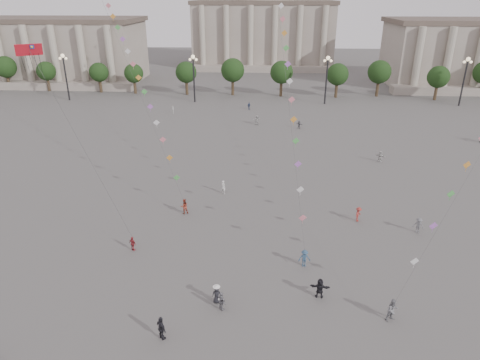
{
  "coord_description": "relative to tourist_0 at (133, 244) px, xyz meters",
  "views": [
    {
      "loc": [
        1.65,
        -27.85,
        23.1
      ],
      "look_at": [
        -0.83,
        12.0,
        5.7
      ],
      "focal_mm": 32.0,
      "sensor_mm": 36.0,
      "label": 1
    }
  ],
  "objects": [
    {
      "name": "tree_row",
      "position": [
        11.02,
        70.88,
        4.63
      ],
      "size": [
        137.12,
        5.12,
        8.0
      ],
      "color": "#3B2B1D",
      "rests_on": "ground"
    },
    {
      "name": "lamp_post_far_west",
      "position": [
        -33.98,
        62.88,
        6.59
      ],
      "size": [
        2.0,
        0.9,
        10.65
      ],
      "color": "#262628",
      "rests_on": "ground"
    },
    {
      "name": "kite_flyer_1",
      "position": [
        16.52,
        -1.62,
        0.09
      ],
      "size": [
        1.16,
        0.74,
        1.71
      ],
      "primitive_type": "imported",
      "rotation": [
        0.0,
        0.0,
        0.1
      ],
      "color": "#2E4A67",
      "rests_on": "ground"
    },
    {
      "name": "person_crowd_7",
      "position": [
        29.87,
        26.13,
        0.06
      ],
      "size": [
        1.53,
        1.26,
        1.64
      ],
      "primitive_type": "imported",
      "rotation": [
        0.0,
        0.0,
        2.54
      ],
      "color": "beige",
      "rests_on": "ground"
    },
    {
      "name": "person_crowd_13",
      "position": [
        7.55,
        13.63,
        0.11
      ],
      "size": [
        0.75,
        0.73,
        1.74
      ],
      "primitive_type": "imported",
      "rotation": [
        0.0,
        0.0,
        2.44
      ],
      "color": "silver",
      "rests_on": "ground"
    },
    {
      "name": "lamp_post_mid_east",
      "position": [
        26.02,
        62.88,
        6.59
      ],
      "size": [
        2.0,
        0.9,
        10.65
      ],
      "color": "#262628",
      "rests_on": "ground"
    },
    {
      "name": "tourist_0",
      "position": [
        0.0,
        0.0,
        0.0
      ],
      "size": [
        0.96,
        0.77,
        1.53
      ],
      "primitive_type": "imported",
      "rotation": [
        0.0,
        0.0,
        2.61
      ],
      "color": "maroon",
      "rests_on": "ground"
    },
    {
      "name": "hall_central",
      "position": [
        11.02,
        122.1,
        13.47
      ],
      "size": [
        48.3,
        34.3,
        35.5
      ],
      "color": "gray",
      "rests_on": "ground"
    },
    {
      "name": "tourist_3",
      "position": [
        9.53,
        -8.04,
        0.07
      ],
      "size": [
        0.97,
        0.98,
        1.67
      ],
      "primitive_type": "imported",
      "rotation": [
        0.0,
        0.0,
        2.34
      ],
      "color": "slate",
      "rests_on": "ground"
    },
    {
      "name": "lamp_post_mid_west",
      "position": [
        -3.98,
        62.88,
        6.59
      ],
      "size": [
        2.0,
        0.9,
        10.65
      ],
      "color": "#262628",
      "rests_on": "ground"
    },
    {
      "name": "person_crowd_10",
      "position": [
        -6.83,
        52.05,
        0.04
      ],
      "size": [
        0.45,
        0.62,
        1.6
      ],
      "primitive_type": "imported",
      "rotation": [
        0.0,
        0.0,
        1.69
      ],
      "color": "#B6B6B1",
      "rests_on": "ground"
    },
    {
      "name": "kite_flyer_2",
      "position": [
        22.72,
        -8.36,
        0.19
      ],
      "size": [
        1.13,
        1.02,
        1.9
      ],
      "primitive_type": "imported",
      "rotation": [
        0.0,
        0.0,
        0.41
      ],
      "color": "slate",
      "rests_on": "ground"
    },
    {
      "name": "ground",
      "position": [
        11.02,
        -7.12,
        -0.76
      ],
      "size": [
        360.0,
        360.0,
        0.0
      ],
      "primitive_type": "plane",
      "color": "#514F4D",
      "rests_on": "ground"
    },
    {
      "name": "person_crowd_0",
      "position": [
        8.94,
        56.59,
        0.0
      ],
      "size": [
        0.95,
        0.82,
        1.53
      ],
      "primitive_type": "imported",
      "rotation": [
        0.0,
        0.0,
        0.61
      ],
      "color": "navy",
      "rests_on": "ground"
    },
    {
      "name": "person_crowd_4",
      "position": [
        10.94,
        45.04,
        0.12
      ],
      "size": [
        1.69,
        1.24,
        1.77
      ],
      "primitive_type": "imported",
      "rotation": [
        0.0,
        0.0,
        3.64
      ],
      "color": "#B7B7B2",
      "rests_on": "ground"
    },
    {
      "name": "lamp_post_far_east",
      "position": [
        56.02,
        62.88,
        6.59
      ],
      "size": [
        2.0,
        0.9,
        10.65
      ],
      "color": "#262628",
      "rests_on": "ground"
    },
    {
      "name": "person_crowd_6",
      "position": [
        28.9,
        5.2,
        0.11
      ],
      "size": [
        1.29,
        1.03,
        1.75
      ],
      "primitive_type": "imported",
      "rotation": [
        0.0,
        0.0,
        5.89
      ],
      "color": "#5D5E62",
      "rests_on": "ground"
    },
    {
      "name": "dragon_kite",
      "position": [
        -7.93,
        2.31,
        17.05
      ],
      "size": [
        5.09,
        1.98,
        19.0
      ],
      "color": "red",
      "rests_on": "ground"
    },
    {
      "name": "kite_train_west",
      "position": [
        -9.73,
        28.32,
        20.24
      ],
      "size": [
        25.5,
        37.93,
        58.61
      ],
      "color": "#3F3F3F",
      "rests_on": "ground"
    },
    {
      "name": "hat_person",
      "position": [
        9.05,
        -7.18,
        0.06
      ],
      "size": [
        0.76,
        0.6,
        1.69
      ],
      "color": "black",
      "rests_on": "ground"
    },
    {
      "name": "tourist_1",
      "position": [
        5.52,
        -11.4,
        0.2
      ],
      "size": [
        1.13,
        1.14,
        1.94
      ],
      "primitive_type": "imported",
      "rotation": [
        0.0,
        0.0,
        2.34
      ],
      "color": "black",
      "rests_on": "ground"
    },
    {
      "name": "person_crowd_8",
      "position": [
        23.11,
        7.35,
        0.09
      ],
      "size": [
        1.1,
        1.26,
        1.7
      ],
      "primitive_type": "imported",
      "rotation": [
        0.0,
        0.0,
        1.03
      ],
      "color": "#9B302A",
      "rests_on": "ground"
    },
    {
      "name": "person_crowd_12",
      "position": [
        18.9,
        42.73,
        -0.01
      ],
      "size": [
        1.41,
        1.16,
        1.51
      ],
      "primitive_type": "imported",
      "rotation": [
        0.0,
        0.0,
        2.54
      ],
      "color": "#5D5D62",
      "rests_on": "ground"
    },
    {
      "name": "kite_flyer_0",
      "position": [
        3.63,
        7.96,
        0.14
      ],
      "size": [
        1.08,
        0.98,
        1.81
      ],
      "primitive_type": "imported",
      "rotation": [
        0.0,
        0.0,
        3.54
      ],
      "color": "maroon",
      "rests_on": "ground"
    },
    {
      "name": "person_crowd_3",
      "position": [
        17.45,
        -5.98,
        0.13
      ],
      "size": [
        1.7,
        0.72,
        1.78
      ],
      "primitive_type": "imported",
      "rotation": [
        0.0,
        0.0,
        3.02
      ],
      "color": "black",
      "rests_on": "ground"
    }
  ]
}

